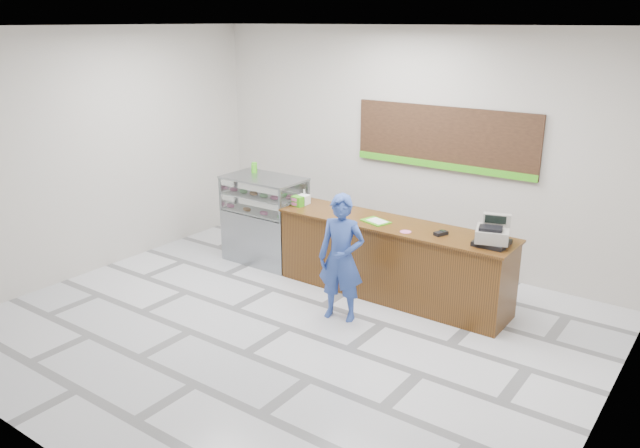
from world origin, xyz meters
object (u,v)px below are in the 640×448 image
Objects in this scene: serving_tray at (376,221)px; customer at (341,258)px; cash_register at (493,234)px; sales_counter at (392,260)px; display_case at (265,219)px.

customer is at bearing -71.68° from serving_tray.
sales_counter is at bearing 161.28° from cash_register.
customer is (2.04, -0.94, 0.12)m from display_case.
cash_register is 0.31× the size of customer.
cash_register reaches higher than sales_counter.
sales_counter is 1.50m from cash_register.
sales_counter is 2.45× the size of display_case.
cash_register is 1.82m from customer.
serving_tray is at bearing -158.65° from sales_counter.
display_case is (-2.22, -0.00, 0.16)m from sales_counter.
cash_register reaches higher than serving_tray.
sales_counter is 1.00m from customer.
customer reaches higher than sales_counter.
serving_tray is 0.26× the size of customer.
customer is (0.03, -0.85, -0.24)m from serving_tray.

